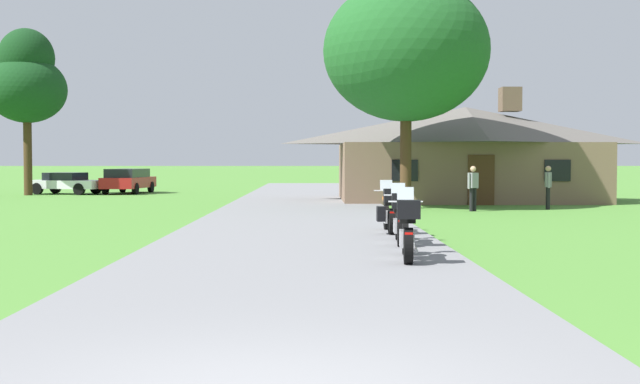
% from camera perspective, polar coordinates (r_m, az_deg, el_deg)
% --- Properties ---
extents(ground_plane, '(500.00, 500.00, 0.00)m').
position_cam_1_polar(ground_plane, '(25.99, -1.26, -1.87)').
color(ground_plane, '#4C8433').
extents(asphalt_driveway, '(6.40, 80.00, 0.06)m').
position_cam_1_polar(asphalt_driveway, '(23.99, -1.32, -2.14)').
color(asphalt_driveway, slate).
rests_on(asphalt_driveway, ground).
extents(motorcycle_silver_nearest_to_camera, '(0.66, 2.08, 1.30)m').
position_cam_1_polar(motorcycle_silver_nearest_to_camera, '(14.64, 6.22, -2.66)').
color(motorcycle_silver_nearest_to_camera, black).
rests_on(motorcycle_silver_nearest_to_camera, asphalt_driveway).
extents(motorcycle_silver_second_in_row, '(0.66, 2.08, 1.30)m').
position_cam_1_polar(motorcycle_silver_second_in_row, '(17.48, 5.71, -1.86)').
color(motorcycle_silver_second_in_row, black).
rests_on(motorcycle_silver_second_in_row, asphalt_driveway).
extents(motorcycle_orange_farthest_in_row, '(0.72, 2.08, 1.30)m').
position_cam_1_polar(motorcycle_orange_farthest_in_row, '(20.13, 5.00, -1.34)').
color(motorcycle_orange_farthest_in_row, black).
rests_on(motorcycle_orange_farthest_in_row, asphalt_driveway).
extents(stone_lodge, '(12.10, 7.46, 5.23)m').
position_cam_1_polar(stone_lodge, '(37.58, 10.30, 2.77)').
color(stone_lodge, brown).
rests_on(stone_lodge, ground).
extents(bystander_gray_shirt_near_lodge, '(0.45, 0.40, 1.67)m').
position_cam_1_polar(bystander_gray_shirt_near_lodge, '(29.98, 10.83, 0.42)').
color(bystander_gray_shirt_near_lodge, black).
rests_on(bystander_gray_shirt_near_lodge, ground).
extents(bystander_gray_shirt_beside_signpost, '(0.27, 0.54, 1.67)m').
position_cam_1_polar(bystander_gray_shirt_beside_signpost, '(31.74, 15.92, 0.48)').
color(bystander_gray_shirt_beside_signpost, black).
rests_on(bystander_gray_shirt_beside_signpost, ground).
extents(tree_by_lodge_front, '(6.43, 6.43, 11.09)m').
position_cam_1_polar(tree_by_lodge_front, '(31.72, 6.15, 11.33)').
color(tree_by_lodge_front, '#422D19').
rests_on(tree_by_lodge_front, ground).
extents(tree_left_far, '(4.20, 4.20, 8.93)m').
position_cam_1_polar(tree_left_far, '(46.02, -20.14, 7.45)').
color(tree_left_far, '#422D19').
rests_on(tree_left_far, ground).
extents(parked_red_suv_far_left, '(2.28, 4.76, 1.40)m').
position_cam_1_polar(parked_red_suv_far_left, '(46.67, -13.47, 0.85)').
color(parked_red_suv_far_left, maroon).
rests_on(parked_red_suv_far_left, ground).
extents(parked_white_sedan_far_left, '(4.54, 2.93, 1.20)m').
position_cam_1_polar(parked_white_sedan_far_left, '(46.57, -17.58, 0.64)').
color(parked_white_sedan_far_left, silver).
rests_on(parked_white_sedan_far_left, ground).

